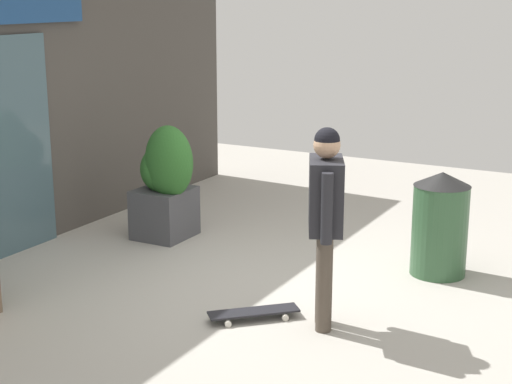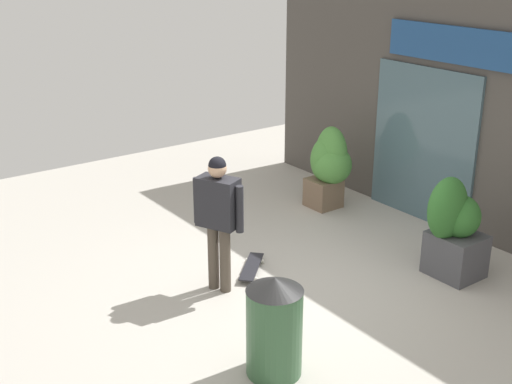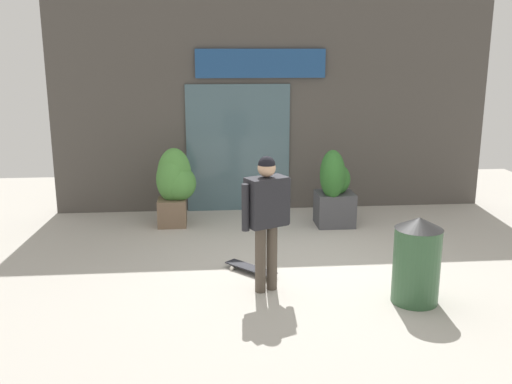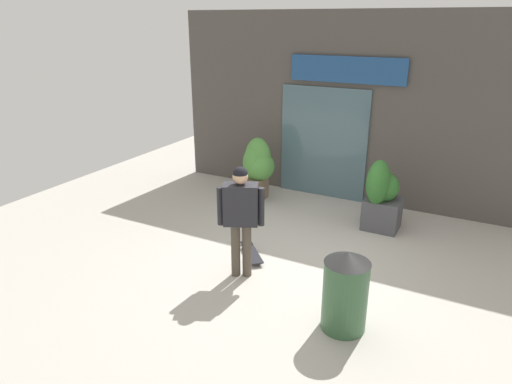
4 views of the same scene
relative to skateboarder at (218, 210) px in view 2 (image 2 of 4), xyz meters
name	(u,v)px [view 2 (image 2 of 4)]	position (x,y,z in m)	size (l,w,h in m)	color
ground_plane	(289,290)	(0.51, 0.65, -1.01)	(12.00, 12.00, 0.00)	#B2ADA3
building_facade	(469,104)	(0.48, 3.74, 0.80)	(7.67, 0.31, 3.65)	#4C4742
skateboarder	(218,210)	(0.00, 0.00, 0.00)	(0.60, 0.44, 1.64)	#4C4238
skateboard	(252,267)	(-0.14, 0.57, -0.95)	(0.66, 0.68, 0.08)	black
planter_box_left	(330,164)	(-1.21, 2.81, -0.32)	(0.65, 0.59, 1.27)	brown
planter_box_right	(454,228)	(1.37, 2.49, -0.39)	(0.61, 0.70, 1.28)	#47474C
trash_bin	(274,326)	(1.67, -0.47, -0.50)	(0.54, 0.54, 1.01)	#335938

